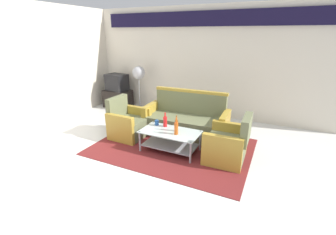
{
  "coord_description": "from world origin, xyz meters",
  "views": [
    {
      "loc": [
        1.83,
        -3.0,
        2.15
      ],
      "look_at": [
        0.04,
        0.72,
        0.65
      ],
      "focal_mm": 25.11,
      "sensor_mm": 36.0,
      "label": 1
    }
  ],
  "objects_px": {
    "bottle_brown": "(176,125)",
    "bottle_red": "(165,121)",
    "coffee_table": "(170,138)",
    "bottle_orange": "(176,128)",
    "tv_stand": "(118,99)",
    "television": "(117,82)",
    "pedestal_fan": "(139,75)",
    "couch": "(186,122)",
    "cup": "(157,123)",
    "armchair_right": "(228,145)",
    "armchair_left": "(128,124)"
  },
  "relations": [
    {
      "from": "armchair_right",
      "to": "coffee_table",
      "type": "distance_m",
      "value": 1.06
    },
    {
      "from": "couch",
      "to": "television",
      "type": "distance_m",
      "value": 2.88
    },
    {
      "from": "television",
      "to": "pedestal_fan",
      "type": "relative_size",
      "value": 0.51
    },
    {
      "from": "coffee_table",
      "to": "bottle_orange",
      "type": "bearing_deg",
      "value": -24.83
    },
    {
      "from": "bottle_orange",
      "to": "cup",
      "type": "relative_size",
      "value": 3.19
    },
    {
      "from": "couch",
      "to": "bottle_red",
      "type": "xyz_separation_m",
      "value": [
        -0.18,
        -0.66,
        0.2
      ]
    },
    {
      "from": "armchair_right",
      "to": "television",
      "type": "relative_size",
      "value": 1.31
    },
    {
      "from": "bottle_red",
      "to": "pedestal_fan",
      "type": "height_order",
      "value": "pedestal_fan"
    },
    {
      "from": "bottle_brown",
      "to": "bottle_orange",
      "type": "height_order",
      "value": "bottle_orange"
    },
    {
      "from": "coffee_table",
      "to": "television",
      "type": "height_order",
      "value": "television"
    },
    {
      "from": "cup",
      "to": "television",
      "type": "bearing_deg",
      "value": 142.79
    },
    {
      "from": "coffee_table",
      "to": "tv_stand",
      "type": "relative_size",
      "value": 1.38
    },
    {
      "from": "tv_stand",
      "to": "pedestal_fan",
      "type": "relative_size",
      "value": 0.63
    },
    {
      "from": "coffee_table",
      "to": "cup",
      "type": "distance_m",
      "value": 0.46
    },
    {
      "from": "tv_stand",
      "to": "television",
      "type": "bearing_deg",
      "value": 82.74
    },
    {
      "from": "couch",
      "to": "bottle_brown",
      "type": "bearing_deg",
      "value": 95.79
    },
    {
      "from": "bottle_orange",
      "to": "tv_stand",
      "type": "relative_size",
      "value": 0.4
    },
    {
      "from": "bottle_orange",
      "to": "tv_stand",
      "type": "height_order",
      "value": "bottle_orange"
    },
    {
      "from": "bottle_red",
      "to": "bottle_brown",
      "type": "bearing_deg",
      "value": -20.8
    },
    {
      "from": "armchair_left",
      "to": "armchair_right",
      "type": "bearing_deg",
      "value": 88.95
    },
    {
      "from": "bottle_brown",
      "to": "bottle_red",
      "type": "distance_m",
      "value": 0.31
    },
    {
      "from": "bottle_brown",
      "to": "bottle_red",
      "type": "xyz_separation_m",
      "value": [
        -0.29,
        0.11,
        -0.01
      ]
    },
    {
      "from": "television",
      "to": "coffee_table",
      "type": "bearing_deg",
      "value": 151.55
    },
    {
      "from": "pedestal_fan",
      "to": "bottle_orange",
      "type": "bearing_deg",
      "value": -44.53
    },
    {
      "from": "tv_stand",
      "to": "cup",
      "type": "bearing_deg",
      "value": -37.16
    },
    {
      "from": "couch",
      "to": "bottle_orange",
      "type": "distance_m",
      "value": 0.95
    },
    {
      "from": "bottle_orange",
      "to": "cup",
      "type": "bearing_deg",
      "value": 154.72
    },
    {
      "from": "coffee_table",
      "to": "pedestal_fan",
      "type": "bearing_deg",
      "value": 134.25
    },
    {
      "from": "bottle_brown",
      "to": "tv_stand",
      "type": "xyz_separation_m",
      "value": [
        -2.75,
        1.83,
        -0.27
      ]
    },
    {
      "from": "couch",
      "to": "bottle_orange",
      "type": "xyz_separation_m",
      "value": [
        0.17,
        -0.91,
        0.22
      ]
    },
    {
      "from": "bottle_brown",
      "to": "television",
      "type": "xyz_separation_m",
      "value": [
        -2.75,
        1.84,
        0.23
      ]
    },
    {
      "from": "bottle_brown",
      "to": "television",
      "type": "bearing_deg",
      "value": 146.27
    },
    {
      "from": "armchair_left",
      "to": "bottle_red",
      "type": "distance_m",
      "value": 0.95
    },
    {
      "from": "armchair_left",
      "to": "tv_stand",
      "type": "height_order",
      "value": "armchair_left"
    },
    {
      "from": "bottle_brown",
      "to": "bottle_orange",
      "type": "bearing_deg",
      "value": -67.85
    },
    {
      "from": "couch",
      "to": "television",
      "type": "xyz_separation_m",
      "value": [
        -2.64,
        1.06,
        0.44
      ]
    },
    {
      "from": "bottle_orange",
      "to": "television",
      "type": "height_order",
      "value": "television"
    },
    {
      "from": "bottle_brown",
      "to": "couch",
      "type": "bearing_deg",
      "value": 98.04
    },
    {
      "from": "armchair_right",
      "to": "cup",
      "type": "xyz_separation_m",
      "value": [
        -1.43,
        0.04,
        0.17
      ]
    },
    {
      "from": "pedestal_fan",
      "to": "armchair_left",
      "type": "bearing_deg",
      "value": -65.25
    },
    {
      "from": "coffee_table",
      "to": "tv_stand",
      "type": "distance_m",
      "value": 3.26
    },
    {
      "from": "armchair_left",
      "to": "tv_stand",
      "type": "xyz_separation_m",
      "value": [
        -1.54,
        1.67,
        -0.03
      ]
    },
    {
      "from": "armchair_left",
      "to": "bottle_red",
      "type": "relative_size",
      "value": 2.98
    },
    {
      "from": "couch",
      "to": "pedestal_fan",
      "type": "bearing_deg",
      "value": -32.66
    },
    {
      "from": "coffee_table",
      "to": "television",
      "type": "bearing_deg",
      "value": 144.29
    },
    {
      "from": "bottle_orange",
      "to": "cup",
      "type": "height_order",
      "value": "bottle_orange"
    },
    {
      "from": "bottle_orange",
      "to": "television",
      "type": "relative_size",
      "value": 0.49
    },
    {
      "from": "bottle_red",
      "to": "pedestal_fan",
      "type": "bearing_deg",
      "value": 133.98
    },
    {
      "from": "armchair_left",
      "to": "cup",
      "type": "distance_m",
      "value": 0.75
    },
    {
      "from": "coffee_table",
      "to": "television",
      "type": "distance_m",
      "value": 3.3
    }
  ]
}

